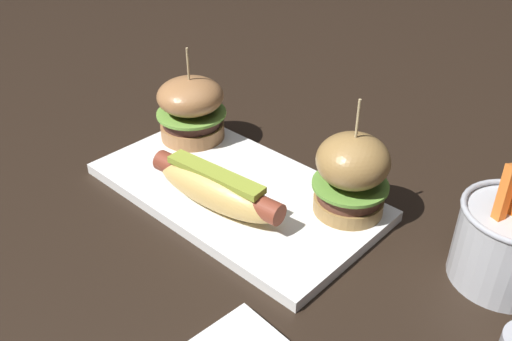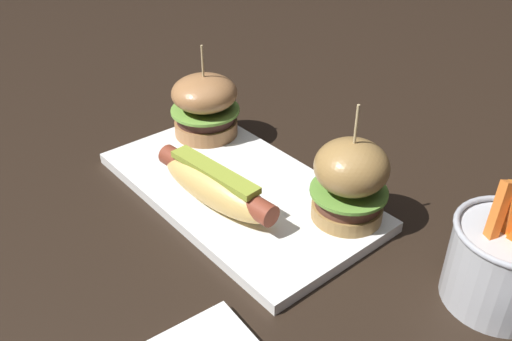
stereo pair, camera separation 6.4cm
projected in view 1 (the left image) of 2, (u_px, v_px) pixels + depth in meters
ground_plane at (235, 195)px, 0.69m from camera, size 3.00×3.00×0.00m
platter_main at (235, 191)px, 0.69m from camera, size 0.36×0.20×0.01m
hot_dog at (216, 188)px, 0.63m from camera, size 0.19×0.06×0.05m
slider_left at (191, 108)px, 0.76m from camera, size 0.10×0.10×0.13m
slider_right at (351, 174)px, 0.61m from camera, size 0.09×0.09×0.14m
fries_bucket at (509, 241)px, 0.54m from camera, size 0.11×0.11×0.14m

